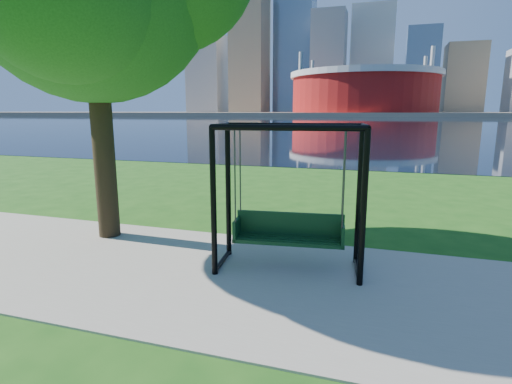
% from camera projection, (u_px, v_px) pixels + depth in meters
% --- Properties ---
extents(ground, '(900.00, 900.00, 0.00)m').
position_uv_depth(ground, '(252.00, 267.00, 6.69)').
color(ground, '#1E5114').
rests_on(ground, ground).
extents(path, '(120.00, 4.00, 0.03)m').
position_uv_depth(path, '(242.00, 278.00, 6.22)').
color(path, '#9E937F').
rests_on(path, ground).
extents(river, '(900.00, 180.00, 0.02)m').
position_uv_depth(river, '(376.00, 122.00, 102.01)').
color(river, black).
rests_on(river, ground).
extents(far_bank, '(900.00, 228.00, 2.00)m').
position_uv_depth(far_bank, '(382.00, 114.00, 292.44)').
color(far_bank, '#937F60').
rests_on(far_bank, ground).
extents(stadium, '(83.00, 83.00, 32.00)m').
position_uv_depth(stadium, '(364.00, 90.00, 226.43)').
color(stadium, maroon).
rests_on(stadium, far_bank).
extents(skyline, '(392.00, 66.00, 96.50)m').
position_uv_depth(skyline, '(379.00, 66.00, 299.30)').
color(skyline, gray).
rests_on(skyline, far_bank).
extents(swing, '(2.44, 1.29, 2.38)m').
position_uv_depth(swing, '(289.00, 201.00, 6.40)').
color(swing, black).
rests_on(swing, ground).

